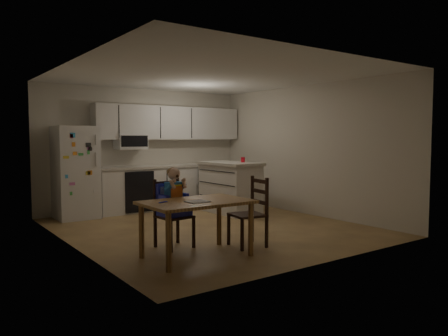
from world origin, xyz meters
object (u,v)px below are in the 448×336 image
dining_table (197,208)px  chair_side (253,207)px  kitchen_island (230,187)px  red_cup (243,160)px  refrigerator (76,172)px  chair_booster (172,199)px

dining_table → chair_side: (0.94, 0.04, -0.08)m
kitchen_island → red_cup: 0.61m
refrigerator → dining_table: bearing=-83.4°
kitchen_island → chair_side: 2.68m
refrigerator → red_cup: 3.17m
kitchen_island → chair_side: bearing=-119.4°
red_cup → chair_side: red_cup is taller
chair_booster → chair_side: 1.12m
refrigerator → red_cup: bearing=-25.1°
refrigerator → chair_side: refrigerator is taller
refrigerator → red_cup: size_ratio=17.14×
red_cup → chair_side: size_ratio=0.10×
refrigerator → chair_booster: 2.96m
kitchen_island → chair_booster: 2.87m
refrigerator → chair_booster: (0.41, -2.92, -0.19)m
refrigerator → chair_side: 3.77m
kitchen_island → chair_booster: bearing=-142.2°
red_cup → chair_booster: size_ratio=0.09×
chair_side → red_cup: bearing=153.5°
red_cup → dining_table: red_cup is taller
chair_side → refrigerator: bearing=-150.3°
red_cup → refrigerator: bearing=154.9°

